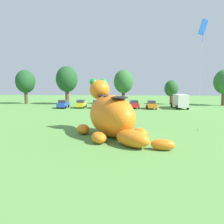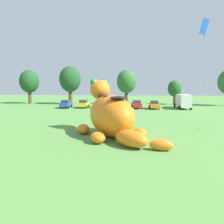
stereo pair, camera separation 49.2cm
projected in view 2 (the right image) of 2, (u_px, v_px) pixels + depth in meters
The scene contains 16 objects.
ground_plane at pixel (110, 136), 20.70m from camera, with size 160.00×160.00×0.00m, color #568E42.
giant_inflatable_creature at pixel (111, 115), 20.41m from camera, with size 9.08×9.34×5.61m.
car_blue at pixel (66, 104), 45.66m from camera, with size 2.04×4.15×1.72m.
car_yellow at pixel (84, 104), 45.93m from camera, with size 2.05×4.15×1.72m.
car_green at pixel (100, 104), 45.35m from camera, with size 2.06×4.16×1.72m.
car_white at pixel (117, 104), 44.83m from camera, with size 2.15×4.20×1.72m.
car_red at pixel (136, 104), 44.85m from camera, with size 2.33×4.28×1.72m.
car_orange at pixel (154, 105), 43.69m from camera, with size 1.97×4.12×1.72m.
box_truck at pixel (183, 101), 44.17m from camera, with size 2.58×6.49×2.95m.
tree_far_left at pixel (29, 82), 55.56m from camera, with size 4.93×4.93×8.75m.
tree_left at pixel (70, 79), 53.89m from camera, with size 5.40×5.40×9.58m.
tree_mid_left at pixel (127, 82), 53.61m from camera, with size 4.89×4.89×8.69m.
tree_centre_left at pixel (175, 89), 53.25m from camera, with size 3.42×3.42×6.06m.
spectator_near_inflatable at pixel (133, 114), 29.96m from camera, with size 0.38×0.26×1.71m.
spectator_mid_field at pixel (102, 110), 34.97m from camera, with size 0.38×0.26×1.71m.
tethered_flying_kite at pixel (204, 29), 21.57m from camera, with size 1.13×1.13×11.49m.
Camera 2 is at (2.32, -20.11, 4.93)m, focal length 34.13 mm.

